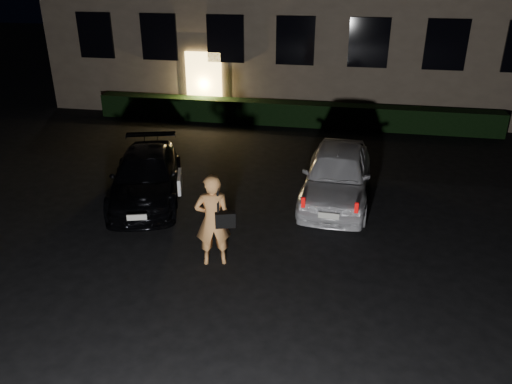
# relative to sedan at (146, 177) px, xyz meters

# --- Properties ---
(ground) EXTENTS (80.00, 80.00, 0.00)m
(ground) POSITION_rel_sedan_xyz_m (2.86, -3.37, -0.59)
(ground) COLOR black
(ground) RESTS_ON ground
(hedge) EXTENTS (15.00, 0.70, 0.85)m
(hedge) POSITION_rel_sedan_xyz_m (2.86, 7.13, -0.17)
(hedge) COLOR black
(hedge) RESTS_ON ground
(sedan) EXTENTS (2.77, 4.39, 1.19)m
(sedan) POSITION_rel_sedan_xyz_m (0.00, 0.00, 0.00)
(sedan) COLOR black
(sedan) RESTS_ON ground
(hatch) EXTENTS (1.81, 4.14, 1.39)m
(hatch) POSITION_rel_sedan_xyz_m (4.80, 0.82, 0.10)
(hatch) COLOR white
(hatch) RESTS_ON ground
(man) EXTENTS (0.89, 0.66, 1.94)m
(man) POSITION_rel_sedan_xyz_m (2.52, -2.66, 0.38)
(man) COLOR #D68E4D
(man) RESTS_ON ground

